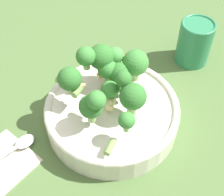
% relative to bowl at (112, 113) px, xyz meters
% --- Properties ---
extents(ground_plane, '(3.00, 3.00, 0.00)m').
position_rel_bowl_xyz_m(ground_plane, '(0.00, 0.00, -0.03)').
color(ground_plane, '#4C6B38').
extents(bowl, '(0.24, 0.24, 0.05)m').
position_rel_bowl_xyz_m(bowl, '(0.00, 0.00, 0.00)').
color(bowl, silver).
rests_on(bowl, ground_plane).
extents(pasta_salad, '(0.20, 0.16, 0.09)m').
position_rel_bowl_xyz_m(pasta_salad, '(-0.02, -0.01, 0.07)').
color(pasta_salad, '#8CB766').
rests_on(pasta_salad, bowl).
extents(cup, '(0.07, 0.07, 0.10)m').
position_rel_bowl_xyz_m(cup, '(-0.22, 0.12, 0.02)').
color(cup, '#2D7F51').
rests_on(cup, ground_plane).
extents(spoon, '(0.17, 0.11, 0.01)m').
position_rel_bowl_xyz_m(spoon, '(0.13, -0.15, -0.02)').
color(spoon, silver).
rests_on(spoon, napkin).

